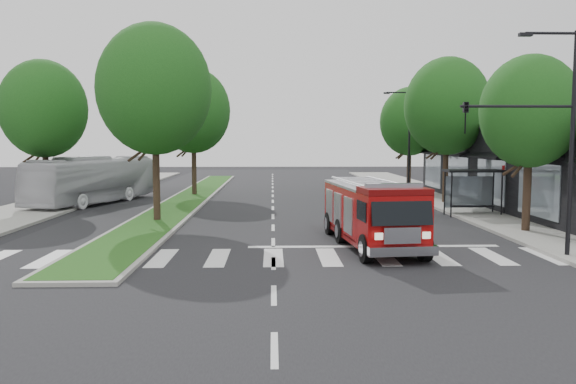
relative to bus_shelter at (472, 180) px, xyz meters
name	(u,v)px	position (x,y,z in m)	size (l,w,h in m)	color
ground	(273,243)	(-11.20, -8.15, -2.04)	(140.00, 140.00, 0.00)	black
sidewalk_right	(482,210)	(1.30, 1.85, -1.96)	(5.00, 80.00, 0.15)	gray
sidewalk_left	(25,212)	(-25.70, 1.85, -1.96)	(5.00, 80.00, 0.15)	gray
median	(191,198)	(-17.20, 9.85, -1.96)	(3.00, 50.00, 0.15)	gray
storefront_row	(558,170)	(5.80, 1.85, 0.46)	(8.00, 30.00, 5.00)	black
bus_shelter	(472,180)	(0.00, 0.00, 0.00)	(3.20, 1.60, 2.61)	black
tree_right_near	(530,112)	(0.30, -6.15, 3.47)	(4.40, 4.40, 8.05)	black
tree_right_mid	(447,106)	(0.30, 5.85, 4.45)	(5.60, 5.60, 9.72)	black
tree_right_far	(410,122)	(0.30, 15.85, 3.80)	(5.00, 5.00, 8.73)	black
tree_median_near	(154,89)	(-17.20, -2.15, 4.77)	(5.80, 5.80, 10.16)	black
tree_median_far	(193,111)	(-17.20, 11.85, 4.45)	(5.60, 5.60, 9.72)	black
tree_left_mid	(44,109)	(-25.20, 3.85, 4.12)	(5.20, 5.20, 9.16)	black
streetlight_right_near	(548,128)	(-1.59, -11.65, 2.63)	(4.08, 0.22, 8.00)	black
streetlight_right_far	(407,138)	(-0.85, 11.85, 2.44)	(2.11, 0.20, 8.00)	black
fire_engine	(371,214)	(-7.29, -9.02, -0.73)	(3.17, 8.08, 2.73)	#5A0405
city_bus	(94,180)	(-23.20, 6.77, -0.44)	(2.69, 11.50, 3.20)	silver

